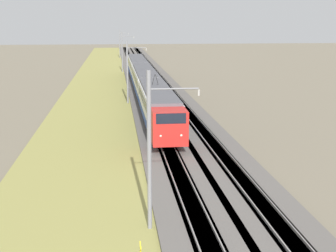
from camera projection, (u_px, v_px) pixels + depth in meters
ballast_main at (145, 96)px, 64.44m from camera, size 240.00×4.40×0.30m
ballast_adjacent at (173, 96)px, 64.87m from camera, size 240.00×4.40×0.30m
track_main at (145, 96)px, 64.43m from camera, size 240.00×1.57×0.45m
track_adjacent at (173, 96)px, 64.87m from camera, size 240.00×1.57×0.45m
grass_verge at (105, 98)px, 63.85m from camera, size 240.00×12.30×0.12m
passenger_train at (145, 80)px, 64.53m from camera, size 60.18×2.86×5.00m
catenary_mast_near at (151, 151)px, 22.73m from camera, size 0.22×2.56×8.10m
catenary_mast_mid at (128, 72)px, 58.55m from camera, size 0.22×2.56×7.95m
catenary_mast_far at (122, 52)px, 94.33m from camera, size 0.22×2.56×8.17m
catenary_mast_distant at (120, 44)px, 130.16m from camera, size 0.22×2.56×7.91m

